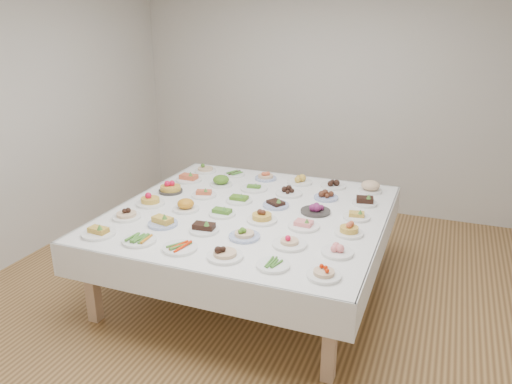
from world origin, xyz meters
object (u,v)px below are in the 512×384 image
(display_table, at_px, (250,218))
(dish_35, at_px, (371,185))
(dish_0, at_px, (98,229))
(dish_18, at_px, (170,185))

(display_table, distance_m, dish_35, 1.29)
(display_table, xyz_separation_m, dish_0, (-0.92, -0.91, 0.12))
(dish_0, distance_m, dish_18, 1.09)
(dish_35, bearing_deg, dish_0, -135.05)
(dish_0, height_order, dish_18, dish_18)
(dish_0, bearing_deg, dish_35, 44.95)
(display_table, xyz_separation_m, dish_35, (0.91, 0.91, 0.14))
(display_table, distance_m, dish_18, 0.94)
(display_table, bearing_deg, dish_35, 45.05)
(dish_0, xyz_separation_m, dish_35, (1.82, 1.82, 0.02))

